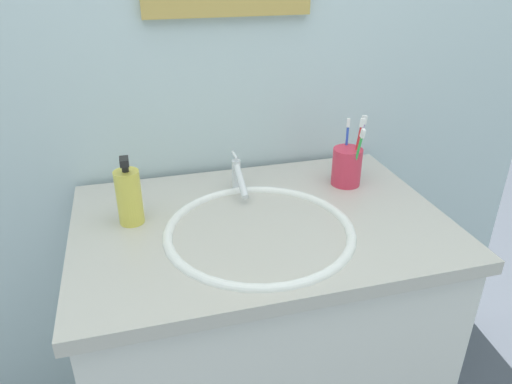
# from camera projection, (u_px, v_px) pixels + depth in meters

# --- Properties ---
(tiled_wall_back) EXTENTS (2.11, 0.04, 2.40)m
(tiled_wall_back) POSITION_uv_depth(u_px,v_px,m) (227.00, 49.00, 1.31)
(tiled_wall_back) COLOR silver
(tiled_wall_back) RESTS_ON ground
(vanity_counter) EXTENTS (0.91, 0.62, 0.85)m
(vanity_counter) POSITION_uv_depth(u_px,v_px,m) (260.00, 346.00, 1.37)
(vanity_counter) COLOR silver
(vanity_counter) RESTS_ON ground
(sink_basin) EXTENTS (0.45, 0.45, 0.12)m
(sink_basin) POSITION_uv_depth(u_px,v_px,m) (259.00, 246.00, 1.14)
(sink_basin) COLOR white
(sink_basin) RESTS_ON vanity_counter
(faucet) EXTENTS (0.02, 0.15, 0.10)m
(faucet) POSITION_uv_depth(u_px,v_px,m) (238.00, 176.00, 1.28)
(faucet) COLOR silver
(faucet) RESTS_ON sink_basin
(toothbrush_cup) EXTENTS (0.08, 0.08, 0.11)m
(toothbrush_cup) POSITION_uv_depth(u_px,v_px,m) (347.00, 167.00, 1.33)
(toothbrush_cup) COLOR #D8334C
(toothbrush_cup) RESTS_ON vanity_counter
(toothbrush_red) EXTENTS (0.03, 0.02, 0.19)m
(toothbrush_red) POSITION_uv_depth(u_px,v_px,m) (357.00, 147.00, 1.30)
(toothbrush_red) COLOR red
(toothbrush_red) RESTS_ON toothbrush_cup
(toothbrush_blue) EXTENTS (0.02, 0.02, 0.18)m
(toothbrush_blue) POSITION_uv_depth(u_px,v_px,m) (346.00, 145.00, 1.33)
(toothbrush_blue) COLOR blue
(toothbrush_blue) RESTS_ON toothbrush_cup
(toothbrush_green) EXTENTS (0.01, 0.05, 0.18)m
(toothbrush_green) POSITION_uv_depth(u_px,v_px,m) (357.00, 154.00, 1.27)
(toothbrush_green) COLOR green
(toothbrush_green) RESTS_ON toothbrush_cup
(toothbrush_purple) EXTENTS (0.03, 0.01, 0.19)m
(toothbrush_purple) POSITION_uv_depth(u_px,v_px,m) (359.00, 145.00, 1.31)
(toothbrush_purple) COLOR purple
(toothbrush_purple) RESTS_ON toothbrush_cup
(soap_dispenser) EXTENTS (0.06, 0.06, 0.17)m
(soap_dispenser) POSITION_uv_depth(u_px,v_px,m) (129.00, 196.00, 1.13)
(soap_dispenser) COLOR #DBCC4C
(soap_dispenser) RESTS_ON vanity_counter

